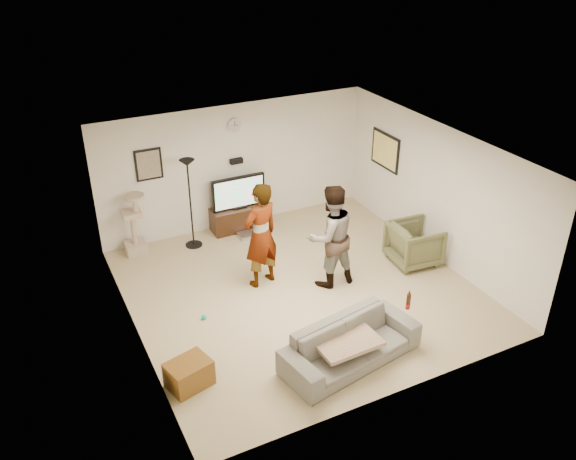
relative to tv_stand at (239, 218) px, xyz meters
name	(u,v)px	position (x,y,z in m)	size (l,w,h in m)	color
floor	(300,290)	(0.06, -2.50, -0.25)	(5.50, 5.50, 0.02)	tan
ceiling	(301,150)	(0.06, -2.50, 2.27)	(5.50, 5.50, 0.02)	white
wall_back	(236,166)	(0.06, 0.25, 1.01)	(5.50, 0.04, 2.50)	silver
wall_front	(403,317)	(0.06, -5.25, 1.01)	(5.50, 0.04, 2.50)	silver
wall_left	(129,265)	(-2.69, -2.50, 1.01)	(0.04, 5.50, 2.50)	silver
wall_right	(437,192)	(2.81, -2.50, 1.01)	(0.04, 5.50, 2.50)	silver
wall_clock	(234,125)	(0.06, 0.22, 1.86)	(0.26, 0.26, 0.04)	white
wall_speaker	(236,161)	(0.06, 0.19, 1.14)	(0.25, 0.10, 0.10)	black
picture_back	(149,165)	(-1.64, 0.23, 1.36)	(0.42, 0.03, 0.52)	#786F5B
picture_right	(385,151)	(2.79, -0.90, 1.26)	(0.03, 0.78, 0.62)	#F3CE6C
tv_stand	(239,218)	(0.00, 0.00, 0.00)	(1.14, 0.45, 0.47)	black
console_box	(249,235)	(0.02, -0.40, -0.20)	(0.40, 0.30, 0.07)	silver
tv	(238,192)	(0.00, 0.00, 0.56)	(1.10, 0.08, 0.65)	black
tv_screen	(239,193)	(0.00, -0.04, 0.56)	(1.01, 0.01, 0.57)	#13D766
floor_lamp	(191,204)	(-1.06, -0.25, 0.64)	(0.32, 0.32, 1.75)	black
cat_tree	(133,224)	(-2.11, -0.02, 0.36)	(0.38, 0.38, 1.20)	tan
person_left	(261,235)	(-0.42, -2.02, 0.70)	(0.68, 0.45, 1.87)	#90939C
person_right	(330,236)	(0.62, -2.53, 0.67)	(0.88, 0.69, 1.82)	#375677
sofa	(351,344)	(-0.13, -4.43, 0.06)	(2.06, 0.81, 0.60)	#656259
throw_blanket	(345,340)	(-0.23, -4.43, 0.17)	(0.90, 0.70, 0.06)	tan
beer_bottle	(408,301)	(0.82, -4.43, 0.49)	(0.06, 0.06, 0.25)	#3B1C0C
armchair	(414,244)	(2.33, -2.63, 0.15)	(0.82, 0.84, 0.76)	brown
side_table	(189,374)	(-2.34, -3.88, -0.05)	(0.57, 0.43, 0.38)	brown
toy_ball	(204,317)	(-1.68, -2.57, -0.20)	(0.08, 0.08, 0.08)	#09B1A7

